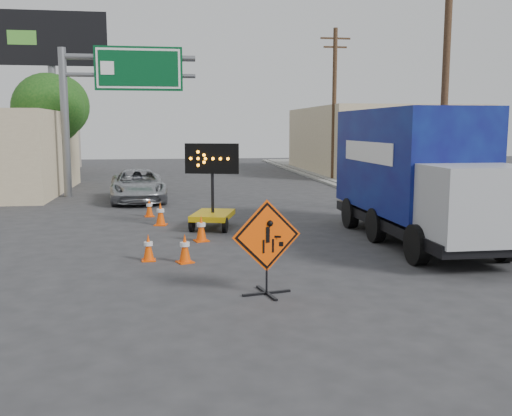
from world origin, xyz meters
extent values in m
plane|color=#2D2D30|center=(0.00, 0.00, 0.00)|extent=(100.00, 100.00, 0.00)
cube|color=gray|center=(7.20, 15.00, 0.06)|extent=(0.40, 60.00, 0.12)
cube|color=gray|center=(9.50, 15.00, 0.07)|extent=(4.00, 60.00, 0.15)
cube|color=beige|center=(13.00, 30.00, 2.30)|extent=(10.00, 14.00, 4.60)
cylinder|color=slate|center=(-6.50, 18.00, 3.40)|extent=(0.36, 0.36, 6.80)
cylinder|color=slate|center=(-3.50, 18.00, 6.40)|extent=(6.00, 0.28, 0.28)
cylinder|color=slate|center=(-3.50, 18.00, 5.60)|extent=(6.00, 0.20, 0.20)
cube|color=#05421E|center=(-3.10, 17.88, 5.90)|extent=(4.00, 0.10, 2.00)
cube|color=silver|center=(-3.10, 17.81, 5.90)|extent=(3.80, 0.01, 1.80)
cylinder|color=slate|center=(-8.50, 26.00, 4.50)|extent=(0.44, 0.44, 9.00)
cube|color=silver|center=(-8.30, 25.85, 8.30)|extent=(6.00, 0.25, 3.00)
cube|color=black|center=(-8.30, 25.70, 8.30)|extent=(6.10, 0.04, 3.10)
cylinder|color=#4E3521|center=(8.00, 10.00, 4.50)|extent=(0.26, 0.26, 9.00)
cylinder|color=#4E3521|center=(8.00, 24.00, 4.50)|extent=(0.26, 0.26, 9.00)
cube|color=#4E3521|center=(8.00, 24.00, 8.40)|extent=(1.80, 0.10, 0.10)
cube|color=#4E3521|center=(8.00, 24.00, 7.90)|extent=(1.40, 0.10, 0.10)
cylinder|color=#4E3521|center=(-8.00, 22.00, 1.62)|extent=(0.28, 0.28, 3.25)
sphere|color=#134112|center=(-8.00, 22.00, 4.18)|extent=(3.71, 3.71, 3.71)
cylinder|color=#4E3521|center=(-9.00, 30.00, 1.79)|extent=(0.28, 0.28, 3.58)
sphere|color=#134112|center=(-9.00, 30.00, 4.61)|extent=(4.10, 4.10, 4.10)
cube|color=black|center=(0.07, 1.15, 0.02)|extent=(0.99, 0.27, 0.04)
cube|color=black|center=(0.07, 1.15, 0.02)|extent=(0.27, 0.99, 0.04)
cylinder|color=black|center=(0.07, 1.15, 0.39)|extent=(0.04, 0.04, 0.77)
cube|color=#FB4C05|center=(0.07, 1.15, 1.16)|extent=(1.38, 0.31, 1.41)
cube|color=black|center=(0.07, 1.15, 1.16)|extent=(1.28, 0.27, 1.31)
cube|color=#C69E0B|center=(-0.43, 8.59, 0.43)|extent=(1.63, 2.15, 0.17)
cylinder|color=black|center=(-0.43, 8.59, 1.53)|extent=(0.10, 0.10, 2.10)
cube|color=black|center=(-0.43, 8.59, 2.25)|extent=(1.68, 0.56, 0.96)
imported|color=#AAADB1|center=(-3.18, 15.88, 0.69)|extent=(2.71, 5.17, 1.39)
cube|color=black|center=(5.08, 5.51, 0.58)|extent=(2.34, 7.77, 0.29)
cube|color=#0B064D|center=(5.08, 6.29, 2.28)|extent=(2.44, 6.03, 2.91)
cube|color=#9EA0A5|center=(5.08, 2.40, 1.51)|extent=(2.24, 1.75, 1.75)
cube|color=#FB4C05|center=(-1.44, 4.02, 0.01)|extent=(0.47, 0.47, 0.03)
cone|color=#FB4C05|center=(-1.44, 4.02, 0.37)|extent=(0.28, 0.28, 0.68)
cylinder|color=silver|center=(-1.44, 4.02, 0.45)|extent=(0.23, 0.23, 0.10)
cube|color=#FB4C05|center=(-2.31, 4.36, 0.01)|extent=(0.35, 0.35, 0.03)
cone|color=#FB4C05|center=(-2.31, 4.36, 0.35)|extent=(0.26, 0.26, 0.64)
cylinder|color=silver|center=(-2.31, 4.36, 0.42)|extent=(0.22, 0.22, 0.09)
cube|color=#FB4C05|center=(-0.91, 6.57, 0.02)|extent=(0.47, 0.47, 0.03)
cone|color=#FB4C05|center=(-0.91, 6.57, 0.39)|extent=(0.30, 0.30, 0.72)
cylinder|color=silver|center=(-0.91, 6.57, 0.48)|extent=(0.24, 0.24, 0.11)
cube|color=#FB4C05|center=(-2.10, 9.46, 0.02)|extent=(0.47, 0.47, 0.03)
cone|color=#FB4C05|center=(-2.10, 9.46, 0.41)|extent=(0.31, 0.31, 0.75)
cylinder|color=silver|center=(-2.10, 9.46, 0.49)|extent=(0.25, 0.25, 0.11)
cube|color=#FB4C05|center=(-2.54, 11.39, 0.01)|extent=(0.39, 0.39, 0.03)
cone|color=#FB4C05|center=(-2.54, 11.39, 0.35)|extent=(0.27, 0.27, 0.65)
cylinder|color=silver|center=(-2.54, 11.39, 0.43)|extent=(0.22, 0.22, 0.09)
camera|label=1|loc=(-1.72, -9.47, 3.23)|focal=40.00mm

